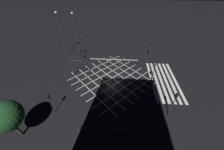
% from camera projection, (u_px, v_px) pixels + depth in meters
% --- Properties ---
extents(ground_plane, '(200.00, 200.00, 0.00)m').
position_uv_depth(ground_plane, '(112.00, 78.00, 24.81)').
color(ground_plane, black).
extents(road_markings, '(17.47, 21.28, 0.01)m').
position_uv_depth(road_markings, '(139.00, 78.00, 24.83)').
color(road_markings, silver).
rests_on(road_markings, ground_plane).
extents(traffic_light_ne_main, '(2.80, 0.36, 3.25)m').
position_uv_depth(traffic_light_ne_main, '(81.00, 50.00, 29.05)').
color(traffic_light_ne_main, '#2D2D30').
rests_on(traffic_light_ne_main, ground_plane).
extents(traffic_light_median_north, '(0.36, 2.63, 3.77)m').
position_uv_depth(traffic_light_median_north, '(79.00, 65.00, 23.58)').
color(traffic_light_median_north, '#2D2D30').
rests_on(traffic_light_median_north, ground_plane).
extents(traffic_light_median_south, '(0.36, 0.39, 3.86)m').
position_uv_depth(traffic_light_median_south, '(154.00, 69.00, 22.44)').
color(traffic_light_median_south, '#2D2D30').
rests_on(traffic_light_median_south, ground_plane).
extents(traffic_light_sw_main, '(0.39, 0.36, 4.50)m').
position_uv_depth(traffic_light_sw_main, '(175.00, 100.00, 16.35)').
color(traffic_light_sw_main, '#2D2D30').
rests_on(traffic_light_sw_main, ground_plane).
extents(traffic_light_nw_main, '(0.39, 0.36, 3.82)m').
position_uv_depth(traffic_light_nw_main, '(50.00, 100.00, 17.02)').
color(traffic_light_nw_main, '#2D2D30').
rests_on(traffic_light_nw_main, ground_plane).
extents(traffic_light_se_main, '(0.39, 0.36, 4.32)m').
position_uv_depth(traffic_light_se_main, '(151.00, 46.00, 29.07)').
color(traffic_light_se_main, '#2D2D30').
rests_on(traffic_light_se_main, ground_plane).
extents(traffic_light_ne_cross, '(0.36, 0.39, 4.27)m').
position_uv_depth(traffic_light_ne_cross, '(78.00, 45.00, 29.68)').
color(traffic_light_ne_cross, '#2D2D30').
rests_on(traffic_light_ne_cross, ground_plane).
extents(street_lamp_east, '(0.48, 0.48, 10.15)m').
position_uv_depth(street_lamp_east, '(60.00, 28.00, 27.90)').
color(street_lamp_east, '#2D2D30').
rests_on(street_lamp_east, ground_plane).
extents(street_lamp_west, '(0.56, 0.56, 8.82)m').
position_uv_depth(street_lamp_west, '(74.00, 22.00, 32.53)').
color(street_lamp_west, '#2D2D30').
rests_on(street_lamp_west, ground_plane).
extents(street_tree_near, '(3.49, 3.49, 5.86)m').
position_uv_depth(street_tree_near, '(6.00, 116.00, 13.47)').
color(street_tree_near, '#38281C').
rests_on(street_tree_near, ground_plane).
extents(pedestrian_railing, '(0.60, 8.59, 1.05)m').
position_uv_depth(pedestrian_railing, '(112.00, 129.00, 15.89)').
color(pedestrian_railing, gray).
rests_on(pedestrian_railing, ground_plane).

